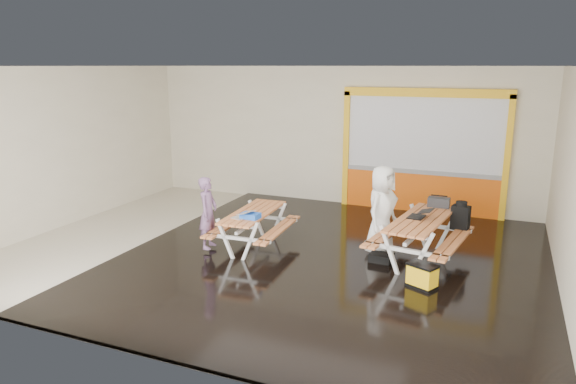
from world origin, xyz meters
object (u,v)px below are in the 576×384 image
at_px(backpack, 461,216).
at_px(dark_case, 380,258).
at_px(toolbox, 439,202).
at_px(laptop_right, 420,215).
at_px(picnic_table_left, 253,220).
at_px(picnic_table_right, 421,229).
at_px(person_right, 382,210).
at_px(blue_pouch, 250,216).
at_px(fluke_bag, 422,276).
at_px(laptop_left, 243,215).
at_px(person_left, 208,213).

relative_size(backpack, dark_case, 1.39).
relative_size(toolbox, dark_case, 1.06).
height_order(laptop_right, toolbox, toolbox).
distance_m(picnic_table_left, picnic_table_right, 3.15).
distance_m(picnic_table_left, laptop_right, 3.14).
relative_size(person_right, blue_pouch, 5.00).
bearing_deg(fluke_bag, laptop_right, 102.47).
relative_size(laptop_right, fluke_bag, 0.85).
relative_size(picnic_table_left, backpack, 3.64).
bearing_deg(backpack, blue_pouch, -155.26).
height_order(laptop_right, backpack, backpack).
xyz_separation_m(laptop_left, toolbox, (3.28, 1.87, 0.13)).
xyz_separation_m(toolbox, dark_case, (-0.82, -1.24, -0.82)).
bearing_deg(person_right, dark_case, -151.45).
xyz_separation_m(picnic_table_right, laptop_right, (-0.03, 0.03, 0.26)).
bearing_deg(backpack, laptop_right, -132.86).
bearing_deg(dark_case, laptop_right, 30.16).
height_order(laptop_left, laptop_right, laptop_right).
bearing_deg(backpack, picnic_table_right, -130.12).
relative_size(picnic_table_right, fluke_bag, 4.31).
bearing_deg(person_left, toolbox, -72.99).
distance_m(picnic_table_left, laptop_left, 0.52).
distance_m(backpack, dark_case, 1.76).
xyz_separation_m(person_left, laptop_right, (3.78, 1.02, 0.11)).
bearing_deg(picnic_table_right, person_left, -165.39).
xyz_separation_m(person_right, blue_pouch, (-2.22, -1.02, -0.08)).
relative_size(person_right, backpack, 3.12).
relative_size(laptop_left, fluke_bag, 0.81).
relative_size(person_right, fluke_bag, 3.14).
xyz_separation_m(picnic_table_right, laptop_left, (-3.10, -0.95, 0.16)).
relative_size(picnic_table_left, dark_case, 5.06).
bearing_deg(person_right, fluke_bag, -128.48).
bearing_deg(picnic_table_left, blue_pouch, -69.69).
xyz_separation_m(laptop_left, laptop_right, (3.06, 0.98, 0.09)).
bearing_deg(laptop_right, toolbox, 76.13).
relative_size(picnic_table_right, dark_case, 5.96).
bearing_deg(picnic_table_left, fluke_bag, -11.84).
relative_size(person_left, laptop_left, 3.15).
distance_m(picnic_table_left, person_left, 0.89).
bearing_deg(laptop_right, picnic_table_left, -170.53).
xyz_separation_m(person_left, person_right, (3.07, 1.10, 0.09)).
bearing_deg(dark_case, person_right, 104.08).
distance_m(person_right, toolbox, 1.24).
bearing_deg(picnic_table_right, person_right, 171.94).
distance_m(person_right, blue_pouch, 2.44).
bearing_deg(person_left, blue_pouch, -93.29).
bearing_deg(person_right, laptop_right, -81.60).
relative_size(blue_pouch, toolbox, 0.82).
height_order(laptop_right, dark_case, laptop_right).
bearing_deg(toolbox, blue_pouch, -149.70).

